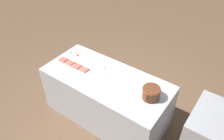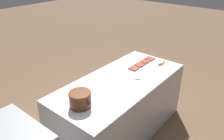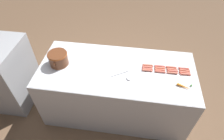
{
  "view_description": "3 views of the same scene",
  "coord_description": "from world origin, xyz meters",
  "views": [
    {
      "loc": [
        2.0,
        1.54,
        3.02
      ],
      "look_at": [
        -0.13,
        0.02,
        0.92
      ],
      "focal_mm": 35.77,
      "sensor_mm": 36.0,
      "label": 1
    },
    {
      "loc": [
        -1.55,
        2.07,
        2.29
      ],
      "look_at": [
        0.14,
        0.01,
        0.96
      ],
      "focal_mm": 35.9,
      "sensor_mm": 36.0,
      "label": 2
    },
    {
      "loc": [
        -1.67,
        -0.18,
        2.52
      ],
      "look_at": [
        -0.13,
        0.04,
        0.94
      ],
      "focal_mm": 30.32,
      "sensor_mm": 36.0,
      "label": 3
    }
  ],
  "objects": [
    {
      "name": "ground_plane",
      "position": [
        0.0,
        0.0,
        0.0
      ],
      "size": [
        20.0,
        20.0,
        0.0
      ],
      "primitive_type": "plane",
      "color": "brown"
    },
    {
      "name": "griddle_counter",
      "position": [
        0.0,
        0.0,
        0.42
      ],
      "size": [
        0.9,
        1.97,
        0.85
      ],
      "color": "#ADAFB5",
      "rests_on": "ground_plane"
    },
    {
      "name": "back_cabinet",
      "position": [
        -0.02,
        1.64,
        0.52
      ],
      "size": [
        0.7,
        0.67,
        1.03
      ],
      "primitive_type": "cube",
      "color": "#939599",
      "rests_on": "ground_plane"
    },
    {
      "name": "hot_dog_0",
      "position": [
        0.01,
        -0.83,
        0.86
      ],
      "size": [
        0.03,
        0.13,
        0.03
      ],
      "color": "#CE5E4B",
      "rests_on": "griddle_counter"
    },
    {
      "name": "hot_dog_1",
      "position": [
        0.01,
        -0.68,
        0.86
      ],
      "size": [
        0.03,
        0.13,
        0.03
      ],
      "color": "#C0654F",
      "rests_on": "griddle_counter"
    },
    {
      "name": "hot_dog_2",
      "position": [
        0.01,
        -0.53,
        0.86
      ],
      "size": [
        0.03,
        0.13,
        0.03
      ],
      "color": "#CE604F",
      "rests_on": "griddle_counter"
    },
    {
      "name": "hot_dog_3",
      "position": [
        0.01,
        -0.38,
        0.86
      ],
      "size": [
        0.03,
        0.13,
        0.03
      ],
      "color": "#CD6550",
      "rests_on": "griddle_counter"
    },
    {
      "name": "hot_dog_4",
      "position": [
        0.04,
        -0.83,
        0.86
      ],
      "size": [
        0.03,
        0.13,
        0.03
      ],
      "color": "#C4624D",
      "rests_on": "griddle_counter"
    },
    {
      "name": "hot_dog_5",
      "position": [
        0.04,
        -0.69,
        0.86
      ],
      "size": [
        0.03,
        0.13,
        0.03
      ],
      "color": "#C75F51",
      "rests_on": "griddle_counter"
    },
    {
      "name": "hot_dog_6",
      "position": [
        0.04,
        -0.53,
        0.86
      ],
      "size": [
        0.03,
        0.13,
        0.03
      ],
      "color": "#C7624C",
      "rests_on": "griddle_counter"
    },
    {
      "name": "hot_dog_7",
      "position": [
        0.04,
        -0.38,
        0.86
      ],
      "size": [
        0.03,
        0.13,
        0.03
      ],
      "color": "#C15E4E",
      "rests_on": "griddle_counter"
    },
    {
      "name": "hot_dog_8",
      "position": [
        0.07,
        -0.83,
        0.86
      ],
      "size": [
        0.03,
        0.13,
        0.03
      ],
      "color": "#C55E48",
      "rests_on": "griddle_counter"
    },
    {
      "name": "hot_dog_9",
      "position": [
        0.07,
        -0.68,
        0.86
      ],
      "size": [
        0.03,
        0.13,
        0.03
      ],
      "color": "#C4634B",
      "rests_on": "griddle_counter"
    },
    {
      "name": "hot_dog_10",
      "position": [
        0.07,
        -0.54,
        0.86
      ],
      "size": [
        0.03,
        0.13,
        0.03
      ],
      "color": "#CB664E",
      "rests_on": "griddle_counter"
    },
    {
      "name": "hot_dog_11",
      "position": [
        0.07,
        -0.38,
        0.86
      ],
      "size": [
        0.03,
        0.13,
        0.03
      ],
      "color": "#C4614F",
      "rests_on": "griddle_counter"
    },
    {
      "name": "hot_dog_12",
      "position": [
        0.11,
        -0.83,
        0.86
      ],
      "size": [
        0.03,
        0.13,
        0.03
      ],
      "color": "#C15B4F",
      "rests_on": "griddle_counter"
    },
    {
      "name": "hot_dog_13",
      "position": [
        0.11,
        -0.67,
        0.86
      ],
      "size": [
        0.03,
        0.13,
        0.03
      ],
      "color": "#CA614F",
      "rests_on": "griddle_counter"
    },
    {
      "name": "hot_dog_14",
      "position": [
        0.11,
        -0.53,
        0.86
      ],
      "size": [
        0.03,
        0.13,
        0.03
      ],
      "color": "#C35A51",
      "rests_on": "griddle_counter"
    },
    {
      "name": "hot_dog_15",
      "position": [
        0.1,
        -0.38,
        0.86
      ],
      "size": [
        0.03,
        0.13,
        0.03
      ],
      "color": "#C0644D",
      "rests_on": "griddle_counter"
    },
    {
      "name": "bean_pot",
      "position": [
        -0.02,
        0.74,
        0.95
      ],
      "size": [
        0.31,
        0.25,
        0.17
      ],
      "color": "#562D19",
      "rests_on": "griddle_counter"
    },
    {
      "name": "serving_spoon",
      "position": [
        -0.13,
        -0.12,
        0.86
      ],
      "size": [
        0.17,
        0.25,
        0.02
      ],
      "color": "#B7B7BC",
      "rests_on": "griddle_counter"
    },
    {
      "name": "carrot",
      "position": [
        -0.2,
        -0.8,
        0.86
      ],
      "size": [
        0.09,
        0.18,
        0.03
      ],
      "color": "orange",
      "rests_on": "griddle_counter"
    }
  ]
}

